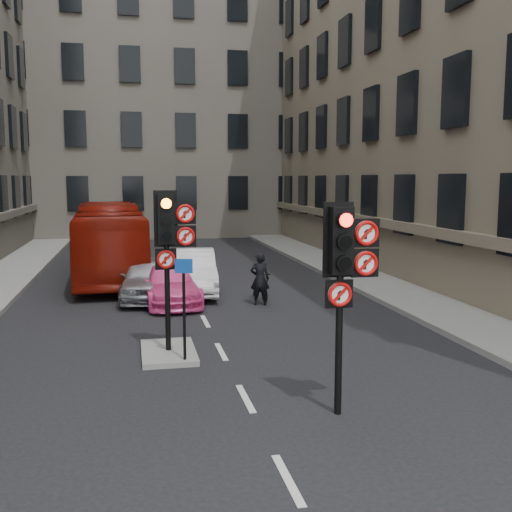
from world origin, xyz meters
name	(u,v)px	position (x,y,z in m)	size (l,w,h in m)	color
ground	(271,447)	(0.00, 0.00, 0.00)	(120.00, 120.00, 0.00)	black
pavement_right	(387,284)	(7.20, 12.00, 0.08)	(3.00, 50.00, 0.16)	gray
centre_island	(169,352)	(-1.20, 5.00, 0.06)	(1.20, 2.00, 0.12)	gray
building_far	(155,96)	(0.00, 38.00, 10.00)	(30.00, 14.00, 20.00)	slate
signal_near	(345,263)	(1.49, 0.99, 2.58)	(0.91, 0.40, 3.58)	black
signal_far	(170,236)	(-1.11, 4.99, 2.70)	(0.91, 0.40, 3.58)	black
car_silver	(147,278)	(-1.49, 11.50, 0.69)	(1.63, 4.06, 1.38)	#9EA0A6
car_white	(192,271)	(0.05, 12.28, 0.75)	(1.59, 4.55, 1.50)	white
car_pink	(169,284)	(-0.81, 10.75, 0.60)	(1.68, 4.12, 1.20)	#EE4692
bus_red	(109,240)	(-2.85, 16.38, 1.48)	(2.49, 10.65, 2.97)	maroon
motorcycle	(260,286)	(2.09, 10.41, 0.50)	(0.47, 1.67, 1.00)	black
motorcyclist	(260,279)	(1.95, 9.84, 0.83)	(0.60, 0.40, 1.66)	black
info_sign	(184,295)	(-0.90, 4.18, 1.52)	(0.37, 0.15, 2.17)	black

